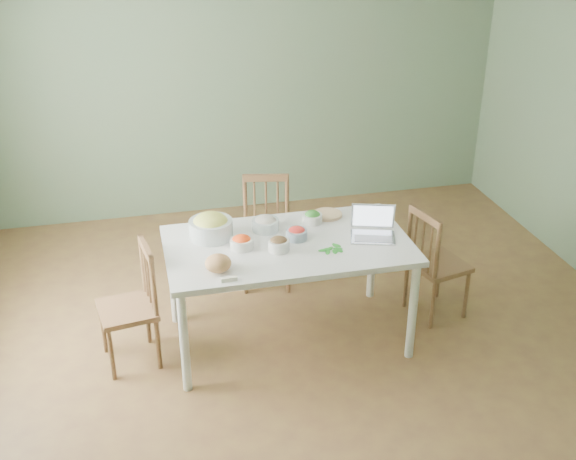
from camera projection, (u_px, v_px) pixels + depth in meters
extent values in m
cube|color=brown|center=(314.00, 343.00, 5.19)|extent=(5.00, 5.00, 0.00)
cube|color=#63765A|center=(248.00, 77.00, 6.76)|extent=(5.00, 0.00, 2.70)
cube|color=#63765A|center=(514.00, 440.00, 2.41)|extent=(5.00, 0.00, 2.70)
ellipsoid|color=tan|center=(218.00, 263.00, 4.53)|extent=(0.18, 0.18, 0.11)
cube|color=white|center=(229.00, 279.00, 4.43)|extent=(0.10, 0.03, 0.03)
cylinder|color=tan|center=(327.00, 214.00, 5.28)|extent=(0.26, 0.26, 0.02)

